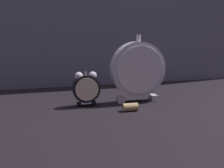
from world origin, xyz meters
TOP-DOWN VIEW (x-y plane):
  - ground_plane at (0.00, 0.00)m, footprint 4.00×4.00m
  - alarm_clock_twin_bell at (-0.09, 0.03)m, footprint 0.08×0.03m
  - mantel_clock_silver at (0.07, 0.04)m, footprint 0.17×0.04m
  - wine_cork at (0.02, -0.05)m, footprint 0.04×0.02m

SIDE VIEW (x-z plane):
  - ground_plane at x=0.00m, z-range 0.00..0.00m
  - wine_cork at x=0.02m, z-range 0.00..0.02m
  - alarm_clock_twin_bell at x=-0.09m, z-range 0.01..0.11m
  - mantel_clock_silver at x=0.07m, z-range 0.00..0.21m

